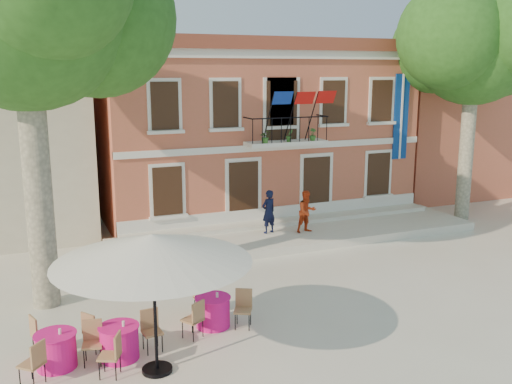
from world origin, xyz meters
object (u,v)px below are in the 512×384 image
object	(u,v)px
patio_umbrella	(152,249)
cafe_table_2	(56,349)
pedestrian_orange	(307,212)
plane_tree_east	(475,44)
plane_tree_west	(23,4)
cafe_table_0	(213,310)
cafe_table_1	(119,340)
pedestrian_navy	(269,212)

from	to	relation	value
patio_umbrella	cafe_table_2	xyz separation A→B (m)	(-1.94, 1.00, -2.28)
pedestrian_orange	cafe_table_2	xyz separation A→B (m)	(-9.30, -6.31, -0.66)
plane_tree_east	pedestrian_orange	distance (m)	9.77
patio_umbrella	pedestrian_orange	xyz separation A→B (m)	(7.36, 7.31, -1.62)
pedestrian_orange	cafe_table_2	bearing A→B (deg)	-152.08
plane_tree_east	pedestrian_orange	xyz separation A→B (m)	(-7.57, -0.19, -6.17)
plane_tree_west	cafe_table_0	xyz separation A→B (m)	(3.74, -3.01, -7.39)
cafe_table_2	cafe_table_1	bearing A→B (deg)	-6.03
plane_tree_east	pedestrian_navy	bearing A→B (deg)	178.32
patio_umbrella	plane_tree_west	bearing A→B (deg)	113.01
pedestrian_navy	cafe_table_1	world-z (taller)	pedestrian_navy
plane_tree_west	pedestrian_orange	distance (m)	11.80
plane_tree_east	patio_umbrella	distance (m)	17.32
cafe_table_1	cafe_table_2	bearing A→B (deg)	173.97
pedestrian_orange	patio_umbrella	bearing A→B (deg)	-141.42
patio_umbrella	cafe_table_2	size ratio (longest dim) A/B	2.22
plane_tree_west	pedestrian_navy	distance (m)	10.87
pedestrian_navy	pedestrian_orange	bearing A→B (deg)	144.76
pedestrian_navy	cafe_table_2	world-z (taller)	pedestrian_navy
patio_umbrella	cafe_table_0	size ratio (longest dim) A/B	2.17
plane_tree_west	cafe_table_2	world-z (taller)	plane_tree_west
pedestrian_orange	cafe_table_2	size ratio (longest dim) A/B	0.86
plane_tree_east	pedestrian_navy	distance (m)	10.84
plane_tree_east	patio_umbrella	world-z (taller)	plane_tree_east
patio_umbrella	pedestrian_navy	bearing A→B (deg)	52.29
pedestrian_orange	plane_tree_west	bearing A→B (deg)	-170.16
patio_umbrella	cafe_table_2	world-z (taller)	patio_umbrella
plane_tree_west	patio_umbrella	bearing A→B (deg)	-66.99
patio_umbrella	cafe_table_1	xyz separation A→B (m)	(-0.63, 0.86, -2.28)
plane_tree_west	patio_umbrella	world-z (taller)	plane_tree_west
patio_umbrella	cafe_table_2	bearing A→B (deg)	152.78
patio_umbrella	cafe_table_0	distance (m)	3.32
patio_umbrella	pedestrian_orange	bearing A→B (deg)	44.83
patio_umbrella	pedestrian_orange	distance (m)	10.50
plane_tree_west	cafe_table_2	size ratio (longest dim) A/B	5.79
pedestrian_orange	cafe_table_0	distance (m)	8.00
cafe_table_0	patio_umbrella	bearing A→B (deg)	-137.80
pedestrian_navy	pedestrian_orange	world-z (taller)	pedestrian_navy
cafe_table_2	plane_tree_east	bearing A→B (deg)	21.08
cafe_table_1	pedestrian_navy	bearing A→B (deg)	46.13
cafe_table_1	pedestrian_orange	bearing A→B (deg)	38.92
plane_tree_west	cafe_table_0	bearing A→B (deg)	-38.78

